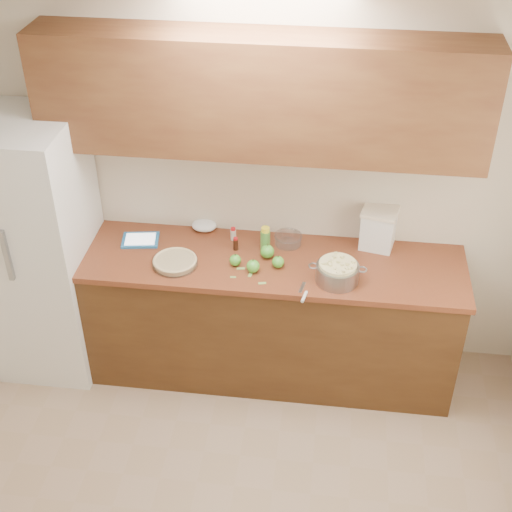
# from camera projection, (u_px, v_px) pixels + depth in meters

# --- Properties ---
(room_shell) EXTENTS (3.60, 3.60, 3.60)m
(room_shell) POSITION_uv_depth(u_px,v_px,m) (214.00, 384.00, 3.09)
(room_shell) COLOR #A08367
(room_shell) RESTS_ON ground
(counter_run) EXTENTS (2.64, 0.68, 0.92)m
(counter_run) POSITION_uv_depth(u_px,v_px,m) (256.00, 315.00, 4.76)
(counter_run) COLOR #4F3016
(counter_run) RESTS_ON ground
(upper_cabinets) EXTENTS (2.60, 0.34, 0.70)m
(upper_cabinets) POSITION_uv_depth(u_px,v_px,m) (260.00, 95.00, 4.03)
(upper_cabinets) COLOR brown
(upper_cabinets) RESTS_ON room_shell
(fridge) EXTENTS (0.70, 0.70, 1.80)m
(fridge) POSITION_uv_depth(u_px,v_px,m) (36.00, 249.00, 4.63)
(fridge) COLOR white
(fridge) RESTS_ON ground
(pie) EXTENTS (0.29, 0.29, 0.05)m
(pie) POSITION_uv_depth(u_px,v_px,m) (175.00, 262.00, 4.43)
(pie) COLOR silver
(pie) RESTS_ON counter_run
(colander) EXTENTS (0.35, 0.26, 0.13)m
(colander) POSITION_uv_depth(u_px,v_px,m) (337.00, 272.00, 4.28)
(colander) COLOR gray
(colander) RESTS_ON counter_run
(flour_canister) EXTENTS (0.26, 0.26, 0.27)m
(flour_canister) POSITION_uv_depth(u_px,v_px,m) (379.00, 227.00, 4.55)
(flour_canister) COLOR white
(flour_canister) RESTS_ON counter_run
(tablet) EXTENTS (0.26, 0.21, 0.02)m
(tablet) POSITION_uv_depth(u_px,v_px,m) (140.00, 240.00, 4.66)
(tablet) COLOR #236BA9
(tablet) RESTS_ON counter_run
(paring_knife) EXTENTS (0.06, 0.20, 0.02)m
(paring_knife) POSITION_uv_depth(u_px,v_px,m) (304.00, 295.00, 4.18)
(paring_knife) COLOR gray
(paring_knife) RESTS_ON counter_run
(lemon_bottle) EXTENTS (0.06, 0.06, 0.17)m
(lemon_bottle) POSITION_uv_depth(u_px,v_px,m) (265.00, 239.00, 4.54)
(lemon_bottle) COLOR #4C8C38
(lemon_bottle) RESTS_ON counter_run
(cinnamon_shaker) EXTENTS (0.04, 0.04, 0.09)m
(cinnamon_shaker) POSITION_uv_depth(u_px,v_px,m) (233.00, 234.00, 4.66)
(cinnamon_shaker) COLOR beige
(cinnamon_shaker) RESTS_ON counter_run
(vanilla_bottle) EXTENTS (0.03, 0.03, 0.09)m
(vanilla_bottle) POSITION_uv_depth(u_px,v_px,m) (236.00, 244.00, 4.56)
(vanilla_bottle) COLOR black
(vanilla_bottle) RESTS_ON counter_run
(mixing_bowl) EXTENTS (0.18, 0.18, 0.07)m
(mixing_bowl) POSITION_uv_depth(u_px,v_px,m) (288.00, 239.00, 4.62)
(mixing_bowl) COLOR silver
(mixing_bowl) RESTS_ON counter_run
(paper_towel) EXTENTS (0.20, 0.18, 0.07)m
(paper_towel) POSITION_uv_depth(u_px,v_px,m) (204.00, 225.00, 4.76)
(paper_towel) COLOR white
(paper_towel) RESTS_ON counter_run
(apple_left) EXTENTS (0.07, 0.07, 0.09)m
(apple_left) POSITION_uv_depth(u_px,v_px,m) (235.00, 260.00, 4.43)
(apple_left) COLOR green
(apple_left) RESTS_ON counter_run
(apple_center) EXTENTS (0.09, 0.09, 0.10)m
(apple_center) POSITION_uv_depth(u_px,v_px,m) (267.00, 251.00, 4.49)
(apple_center) COLOR green
(apple_center) RESTS_ON counter_run
(apple_front) EXTENTS (0.08, 0.08, 0.09)m
(apple_front) POSITION_uv_depth(u_px,v_px,m) (253.00, 266.00, 4.37)
(apple_front) COLOR green
(apple_front) RESTS_ON counter_run
(apple_extra) EXTENTS (0.08, 0.08, 0.09)m
(apple_extra) POSITION_uv_depth(u_px,v_px,m) (278.00, 262.00, 4.41)
(apple_extra) COLOR green
(apple_extra) RESTS_ON counter_run
(peel_a) EXTENTS (0.05, 0.03, 0.00)m
(peel_a) POSITION_uv_depth(u_px,v_px,m) (241.00, 269.00, 4.41)
(peel_a) COLOR #85AF55
(peel_a) RESTS_ON counter_run
(peel_b) EXTENTS (0.04, 0.02, 0.00)m
(peel_b) POSITION_uv_depth(u_px,v_px,m) (233.00, 277.00, 4.34)
(peel_b) COLOR #85AF55
(peel_b) RESTS_ON counter_run
(peel_c) EXTENTS (0.03, 0.05, 0.00)m
(peel_c) POSITION_uv_depth(u_px,v_px,m) (250.00, 274.00, 4.36)
(peel_c) COLOR #85AF55
(peel_c) RESTS_ON counter_run
(peel_d) EXTENTS (0.05, 0.03, 0.00)m
(peel_d) POSITION_uv_depth(u_px,v_px,m) (262.00, 283.00, 4.29)
(peel_d) COLOR #85AF55
(peel_d) RESTS_ON counter_run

